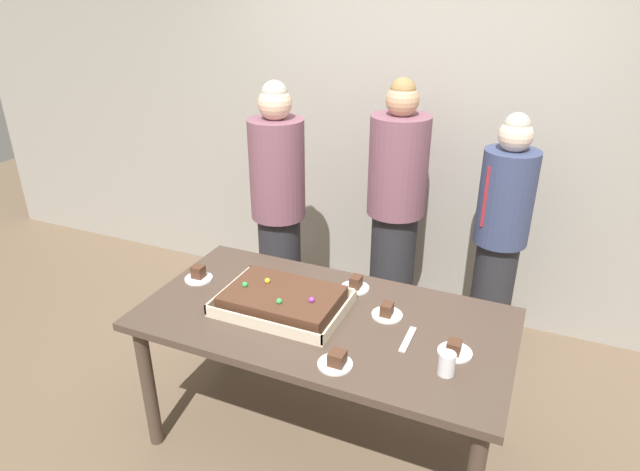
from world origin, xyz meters
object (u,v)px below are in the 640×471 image
object	(u,v)px
person_green_shirt_behind	(395,212)
plated_slice_near_left	(336,361)
cake_server_utensil	(408,339)
drink_cup_nearest	(447,364)
plated_slice_center_front	(387,312)
person_serving_front	(279,213)
plated_slice_near_right	(198,275)
person_striped_tie_right	(500,239)
plated_slice_far_right	(355,285)
plated_slice_far_left	(454,350)
party_table	(324,332)
sheet_cake	(282,300)

from	to	relation	value
person_green_shirt_behind	plated_slice_near_left	bearing A→B (deg)	18.36
cake_server_utensil	person_green_shirt_behind	bearing A→B (deg)	109.33
drink_cup_nearest	plated_slice_center_front	bearing A→B (deg)	138.29
person_serving_front	person_green_shirt_behind	distance (m)	0.75
plated_slice_near_left	plated_slice_near_right	distance (m)	1.04
person_green_shirt_behind	person_striped_tie_right	distance (m)	0.67
plated_slice_far_right	person_striped_tie_right	bearing A→B (deg)	52.48
plated_slice_near_right	person_green_shirt_behind	xyz separation A→B (m)	(0.78, 1.08, 0.09)
plated_slice_far_left	plated_slice_far_right	size ratio (longest dim) A/B	1.00
person_green_shirt_behind	person_striped_tie_right	xyz separation A→B (m)	(0.66, -0.01, -0.06)
party_table	cake_server_utensil	distance (m)	0.44
sheet_cake	plated_slice_near_left	size ratio (longest dim) A/B	4.13
cake_server_utensil	plated_slice_far_right	bearing A→B (deg)	138.40
sheet_cake	plated_slice_near_right	world-z (taller)	sheet_cake
party_table	person_striped_tie_right	world-z (taller)	person_striped_tie_right
plated_slice_far_right	cake_server_utensil	size ratio (longest dim) A/B	0.75
plated_slice_near_left	person_striped_tie_right	distance (m)	1.53
plated_slice_near_left	person_green_shirt_behind	xyz separation A→B (m)	(-0.18, 1.46, 0.09)
party_table	person_green_shirt_behind	bearing A→B (deg)	89.20
plated_slice_far_left	person_striped_tie_right	bearing A→B (deg)	87.91
drink_cup_nearest	person_striped_tie_right	bearing A→B (deg)	87.88
sheet_cake	person_green_shirt_behind	distance (m)	1.18
drink_cup_nearest	person_serving_front	xyz separation A→B (m)	(-1.30, 1.00, 0.07)
person_striped_tie_right	party_table	bearing A→B (deg)	6.99
party_table	sheet_cake	size ratio (longest dim) A/B	2.88
plated_slice_near_left	plated_slice_center_front	xyz separation A→B (m)	(0.08, 0.45, -0.00)
plated_slice_near_left	party_table	bearing A→B (deg)	121.03
plated_slice_far_right	cake_server_utensil	world-z (taller)	plated_slice_far_right
plated_slice_far_left	sheet_cake	bearing A→B (deg)	178.11
person_striped_tie_right	plated_slice_near_right	bearing A→B (deg)	-15.55
plated_slice_near_left	person_green_shirt_behind	bearing A→B (deg)	97.01
sheet_cake	cake_server_utensil	distance (m)	0.64
plated_slice_far_right	person_serving_front	bearing A→B (deg)	144.63
plated_slice_near_right	plated_slice_far_left	bearing A→B (deg)	-4.25
cake_server_utensil	person_striped_tie_right	size ratio (longest dim) A/B	0.12
person_green_shirt_behind	cake_server_utensil	bearing A→B (deg)	30.68
plated_slice_far_right	drink_cup_nearest	world-z (taller)	drink_cup_nearest
drink_cup_nearest	party_table	bearing A→B (deg)	163.06
cake_server_utensil	person_green_shirt_behind	size ratio (longest dim) A/B	0.11
drink_cup_nearest	cake_server_utensil	size ratio (longest dim) A/B	0.50
sheet_cake	person_serving_front	xyz separation A→B (m)	(-0.45, 0.83, 0.07)
plated_slice_near_left	plated_slice_far_right	size ratio (longest dim) A/B	1.00
plated_slice_far_left	drink_cup_nearest	xyz separation A→B (m)	(-0.01, -0.15, 0.03)
plated_slice_far_left	drink_cup_nearest	distance (m)	0.15
cake_server_utensil	plated_slice_center_front	bearing A→B (deg)	134.25
drink_cup_nearest	plated_slice_near_left	bearing A→B (deg)	-162.96
plated_slice_far_right	drink_cup_nearest	distance (m)	0.76
drink_cup_nearest	person_serving_front	distance (m)	1.64
cake_server_utensil	person_serving_front	xyz separation A→B (m)	(-1.09, 0.84, 0.11)
plated_slice_far_right	plated_slice_center_front	distance (m)	0.29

